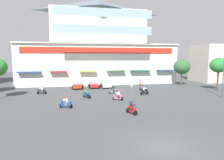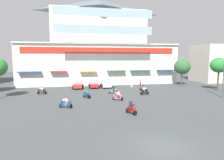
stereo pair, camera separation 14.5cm
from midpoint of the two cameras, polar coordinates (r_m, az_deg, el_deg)
ground_plane at (r=26.05m, az=2.34°, el=-6.93°), size 128.00×128.00×0.00m
colonial_building at (r=47.98m, az=-4.00°, el=9.53°), size 36.07×16.21×20.08m
flank_building_right at (r=56.28m, az=28.02°, el=4.41°), size 8.97×8.19×9.39m
plaza_tree_1 at (r=40.47m, az=29.32°, el=3.80°), size 3.24×2.84×6.11m
plaza_tree_3 at (r=45.16m, az=20.23°, el=3.68°), size 3.45×3.66×5.74m
parked_car_0 at (r=39.08m, az=-10.03°, el=-1.33°), size 2.41×4.20×1.53m
parked_car_1 at (r=39.70m, az=-5.26°, el=-1.23°), size 2.36×4.28×1.37m
parked_car_2 at (r=39.66m, az=-1.65°, el=-1.07°), size 2.50×4.12×1.60m
scooter_rider_0 at (r=27.66m, az=1.94°, el=-4.76°), size 1.50×1.20×1.53m
scooter_rider_1 at (r=29.50m, az=-7.33°, el=-4.10°), size 1.16×1.50×1.53m
scooter_rider_2 at (r=36.16m, az=9.28°, el=-2.22°), size 0.94×1.49×1.45m
scooter_rider_3 at (r=34.38m, az=-19.98°, el=-3.00°), size 1.51×0.84×1.46m
scooter_rider_4 at (r=32.28m, az=9.73°, el=-3.24°), size 1.48×0.90×1.50m
scooter_rider_5 at (r=24.18m, az=-13.36°, el=-6.68°), size 1.57×1.07×1.47m
scooter_rider_6 at (r=21.17m, az=5.91°, el=-8.34°), size 1.00×1.44×1.57m
scooter_rider_7 at (r=32.82m, az=0.54°, el=-2.99°), size 1.52×1.07×1.51m
pedestrian_0 at (r=35.12m, az=5.99°, el=-1.91°), size 0.37×0.37×1.62m
pedestrian_1 at (r=41.61m, az=8.53°, el=-0.56°), size 0.47×0.47×1.67m
streetlamp_near at (r=33.77m, az=30.44°, el=2.52°), size 0.40×0.40×7.29m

